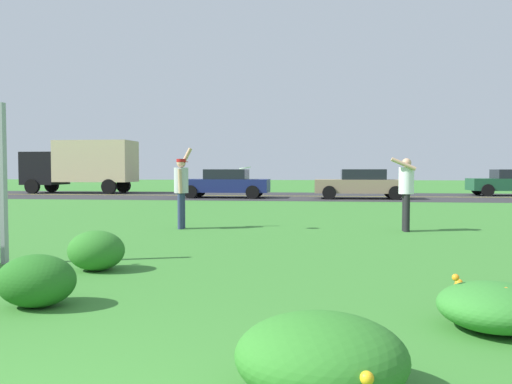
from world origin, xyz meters
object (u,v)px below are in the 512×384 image
at_px(car_navy_center_right, 225,183).
at_px(box_truck_black, 82,164).
at_px(person_thrower_red_cap_gray_shirt, 181,186).
at_px(person_catcher_white_shirt, 406,187).
at_px(frisbee_white, 245,168).
at_px(sign_post_near_path, 3,184).
at_px(car_tan_center_left, 361,184).

bearing_deg(car_navy_center_right, box_truck_black, 157.06).
relative_size(person_thrower_red_cap_gray_shirt, car_navy_center_right, 0.43).
xyz_separation_m(person_thrower_red_cap_gray_shirt, box_truck_black, (-11.30, 17.79, 0.78)).
distance_m(person_catcher_white_shirt, frisbee_white, 3.71).
relative_size(car_navy_center_right, box_truck_black, 0.67).
xyz_separation_m(sign_post_near_path, person_thrower_red_cap_gray_shirt, (1.37, 4.75, -0.17)).
bearing_deg(box_truck_black, car_tan_center_left, -13.98).
bearing_deg(person_thrower_red_cap_gray_shirt, sign_post_near_path, -106.15).
bearing_deg(car_navy_center_right, car_tan_center_left, 0.00).
height_order(person_thrower_red_cap_gray_shirt, car_navy_center_right, person_thrower_red_cap_gray_shirt).
distance_m(person_catcher_white_shirt, car_tan_center_left, 13.51).
bearing_deg(car_navy_center_right, person_thrower_red_cap_gray_shirt, -83.45).
xyz_separation_m(person_catcher_white_shirt, car_tan_center_left, (0.03, 13.51, -0.26)).
height_order(frisbee_white, car_navy_center_right, frisbee_white).
distance_m(person_thrower_red_cap_gray_shirt, car_navy_center_right, 13.76).
bearing_deg(car_tan_center_left, car_navy_center_right, 180.00).
relative_size(sign_post_near_path, car_tan_center_left, 0.53).
relative_size(person_thrower_red_cap_gray_shirt, box_truck_black, 0.29).
bearing_deg(person_thrower_red_cap_gray_shirt, box_truck_black, 122.43).
distance_m(sign_post_near_path, person_thrower_red_cap_gray_shirt, 4.94).
xyz_separation_m(sign_post_near_path, car_navy_center_right, (-0.19, 18.41, -0.46)).
relative_size(frisbee_white, car_tan_center_left, 0.06).
xyz_separation_m(frisbee_white, car_tan_center_left, (3.71, 13.70, -0.71)).
distance_m(frisbee_white, car_tan_center_left, 14.21).
bearing_deg(sign_post_near_path, car_navy_center_right, 90.61).
xyz_separation_m(person_catcher_white_shirt, car_navy_center_right, (-6.79, 13.51, -0.26)).
xyz_separation_m(person_catcher_white_shirt, frisbee_white, (-3.68, -0.19, 0.45)).
bearing_deg(person_thrower_red_cap_gray_shirt, person_catcher_white_shirt, 1.74).
distance_m(sign_post_near_path, person_catcher_white_shirt, 8.22).
xyz_separation_m(sign_post_near_path, frisbee_white, (2.92, 4.71, 0.26)).
bearing_deg(sign_post_near_path, person_thrower_red_cap_gray_shirt, 73.85).
height_order(person_catcher_white_shirt, frisbee_white, person_catcher_white_shirt).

